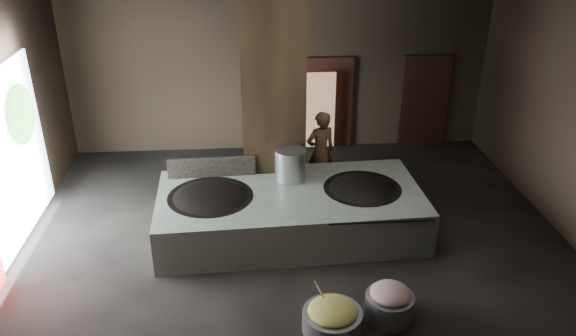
{
  "coord_description": "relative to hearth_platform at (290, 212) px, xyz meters",
  "views": [
    {
      "loc": [
        -0.81,
        -8.5,
        5.74
      ],
      "look_at": [
        -0.09,
        0.68,
        1.25
      ],
      "focal_mm": 35.0,
      "sensor_mm": 36.0,
      "label": 1
    }
  ],
  "objects": [
    {
      "name": "floor",
      "position": [
        0.07,
        -0.51,
        -0.47
      ],
      "size": [
        10.0,
        9.0,
        0.1
      ],
      "primitive_type": "cube",
      "color": "black",
      "rests_on": "ground"
    },
    {
      "name": "back_wall",
      "position": [
        0.07,
        4.04,
        1.83
      ],
      "size": [
        10.0,
        0.1,
        4.5
      ],
      "primitive_type": "cube",
      "color": "black",
      "rests_on": "ground"
    },
    {
      "name": "front_wall",
      "position": [
        0.07,
        -5.06,
        1.83
      ],
      "size": [
        10.0,
        0.1,
        4.5
      ],
      "primitive_type": "cube",
      "color": "black",
      "rests_on": "ground"
    },
    {
      "name": "pillar",
      "position": [
        -0.23,
        1.39,
        1.83
      ],
      "size": [
        1.2,
        1.2,
        4.5
      ],
      "primitive_type": "cube",
      "color": "black",
      "rests_on": "ground"
    },
    {
      "name": "hearth_platform",
      "position": [
        0.0,
        0.0,
        0.0
      ],
      "size": [
        4.92,
        2.5,
        0.84
      ],
      "primitive_type": "cube",
      "rotation": [
        0.0,
        0.0,
        0.04
      ],
      "color": "#A7B5A3",
      "rests_on": "ground"
    },
    {
      "name": "platform_cap",
      "position": [
        0.0,
        0.0,
        0.39
      ],
      "size": [
        4.73,
        2.27,
        0.03
      ],
      "primitive_type": "cube",
      "color": "black",
      "rests_on": "hearth_platform"
    },
    {
      "name": "wok_left",
      "position": [
        -1.45,
        -0.05,
        0.33
      ],
      "size": [
        1.52,
        1.52,
        0.42
      ],
      "primitive_type": "ellipsoid",
      "color": "black",
      "rests_on": "hearth_platform"
    },
    {
      "name": "wok_left_rim",
      "position": [
        -1.45,
        -0.05,
        0.4
      ],
      "size": [
        1.56,
        1.56,
        0.05
      ],
      "primitive_type": "cylinder",
      "color": "black",
      "rests_on": "hearth_platform"
    },
    {
      "name": "wok_right",
      "position": [
        1.35,
        0.05,
        0.33
      ],
      "size": [
        1.42,
        1.42,
        0.4
      ],
      "primitive_type": "ellipsoid",
      "color": "black",
      "rests_on": "hearth_platform"
    },
    {
      "name": "wok_right_rim",
      "position": [
        1.35,
        0.05,
        0.4
      ],
      "size": [
        1.45,
        1.45,
        0.05
      ],
      "primitive_type": "cylinder",
      "color": "black",
      "rests_on": "hearth_platform"
    },
    {
      "name": "stock_pot",
      "position": [
        0.05,
        0.55,
        0.71
      ],
      "size": [
        0.59,
        0.59,
        0.63
      ],
      "primitive_type": "cylinder",
      "color": "#AFB1B7",
      "rests_on": "hearth_platform"
    },
    {
      "name": "splash_guard",
      "position": [
        -1.45,
        0.75,
        0.61
      ],
      "size": [
        1.68,
        0.13,
        0.42
      ],
      "primitive_type": "cube",
      "rotation": [
        0.0,
        0.0,
        0.04
      ],
      "color": "black",
      "rests_on": "hearth_platform"
    },
    {
      "name": "cook",
      "position": [
        0.77,
        1.61,
        0.47
      ],
      "size": [
        0.75,
        0.61,
        1.79
      ],
      "primitive_type": "imported",
      "rotation": [
        0.0,
        0.0,
        3.47
      ],
      "color": "#8C5F47",
      "rests_on": "ground"
    },
    {
      "name": "veg_basin",
      "position": [
        0.39,
        -2.72,
        -0.26
      ],
      "size": [
        1.13,
        1.13,
        0.32
      ],
      "primitive_type": "cylinder",
      "rotation": [
        0.0,
        0.0,
        -0.35
      ],
      "color": "gray",
      "rests_on": "ground"
    },
    {
      "name": "veg_fill",
      "position": [
        0.39,
        -2.72,
        -0.07
      ],
      "size": [
        0.72,
        0.72,
        0.22
      ],
      "primitive_type": "ellipsoid",
      "color": "#86AB52",
      "rests_on": "veg_basin"
    },
    {
      "name": "ladle",
      "position": [
        0.24,
        -2.57,
        0.13
      ],
      "size": [
        0.27,
        0.26,
        0.62
      ],
      "primitive_type": "cylinder",
      "rotation": [
        0.49,
        0.0,
        -0.79
      ],
      "color": "#AFB1B7",
      "rests_on": "veg_basin"
    },
    {
      "name": "meat_basin",
      "position": [
        1.28,
        -2.52,
        -0.22
      ],
      "size": [
        0.86,
        0.86,
        0.4
      ],
      "primitive_type": "cylinder",
      "rotation": [
        0.0,
        0.0,
        0.21
      ],
      "color": "gray",
      "rests_on": "ground"
    },
    {
      "name": "meat_fill",
      "position": [
        1.28,
        -2.52,
        0.03
      ],
      "size": [
        0.6,
        0.6,
        0.23
      ],
      "primitive_type": "ellipsoid",
      "color": "#AE6870",
      "rests_on": "meat_basin"
    },
    {
      "name": "doorway_near",
      "position": [
        1.27,
        3.94,
        0.68
      ],
      "size": [
        1.18,
        0.08,
        2.38
      ],
      "primitive_type": "cube",
      "color": "black",
      "rests_on": "ground"
    },
    {
      "name": "doorway_near_glow",
      "position": [
        0.99,
        3.69,
        0.63
      ],
      "size": [
        0.8,
        0.04,
        1.89
      ],
      "primitive_type": "cube",
      "color": "#8C6647",
      "rests_on": "ground"
    },
    {
      "name": "doorway_far",
      "position": [
        3.67,
        3.94,
        0.68
      ],
      "size": [
        1.18,
        0.08,
        2.38
      ],
      "primitive_type": "cube",
      "color": "black",
      "rests_on": "ground"
    },
    {
      "name": "doorway_far_glow",
      "position": [
        3.8,
        3.94,
        0.63
      ],
      "size": [
        0.79,
        0.04,
        1.88
      ],
      "primitive_type": "cube",
      "color": "#8C6647",
      "rests_on": "ground"
    },
    {
      "name": "tree_silhouette",
      "position": [
        -4.78,
        0.79,
        1.78
      ],
      "size": [
        0.28,
        1.1,
        1.1
      ],
      "primitive_type": "ellipsoid",
      "color": "#194714",
      "rests_on": "left_opening"
    }
  ]
}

